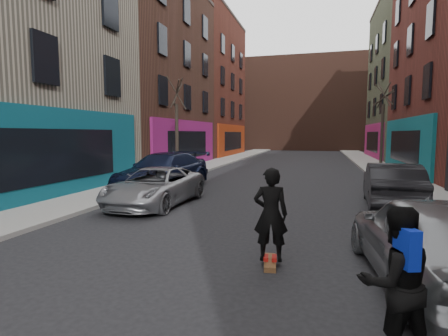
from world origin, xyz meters
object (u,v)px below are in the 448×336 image
Objects in this scene: parked_right_end at (392,185)px; skateboarder at (271,214)px; pedestrian at (395,282)px; skateboard at (270,262)px; tree_right_far at (383,119)px; parked_left_end at (163,171)px; parked_left_far at (156,186)px; parked_right_far at (431,240)px; tree_left_far at (177,119)px.

skateboarder reaches higher than parked_right_end.
skateboarder reaches higher than pedestrian.
pedestrian is at bearing -62.04° from skateboard.
tree_right_far is 1.19× the size of parked_left_end.
parked_left_far is 8.85m from parked_right_far.
tree_left_far is 17.02m from parked_right_far.
parked_right_end is at bearing -120.11° from pedestrian.
parked_right_far is (7.37, -4.89, 0.12)m from parked_left_far.
pedestrian is (1.72, -2.41, 0.83)m from skateboard.
skateboard is at bearing -10.98° from parked_right_far.
tree_left_far is at bearing -58.40° from parked_right_far.
skateboard is (4.71, -4.64, -0.61)m from parked_left_far.
parked_left_far is 6.62m from skateboarder.
tree_right_far is at bearing -111.91° from skateboarder.
pedestrian is (-0.95, -2.15, 0.09)m from parked_right_far.
parked_right_end is (10.78, -6.68, -2.62)m from tree_left_far.
tree_left_far is 6.19m from parked_left_end.
skateboard is at bearing -43.20° from parked_left_far.
parked_left_end is at bearing -4.19° from parked_right_end.
parked_left_end is 3.29× the size of pedestrian.
parked_left_end reaches higher than parked_right_far.
tree_right_far reaches higher than skateboarder.
tree_right_far is 1.48× the size of parked_right_far.
tree_left_far is 1.36× the size of parked_left_far.
parked_right_far is (-2.25, -19.42, -2.75)m from tree_right_far.
tree_left_far reaches higher than parked_right_far.
tree_right_far is (12.40, 6.00, 0.15)m from tree_left_far.
tree_left_far is 1.14× the size of parked_left_end.
skateboarder is (-2.67, 0.26, 0.21)m from parked_right_far.
parked_left_far is at bearing -71.95° from tree_left_far.
skateboarder is (5.89, -7.75, 0.17)m from parked_left_end.
tree_right_far is 17.66m from parked_left_far.
tree_left_far is at bearing -79.49° from pedestrian.
parked_left_end is at bearing 119.68° from skateboard.
parked_right_end is 7.27m from skateboarder.
parked_left_far reaches higher than skateboard.
tree_right_far reaches higher than parked_left_end.
skateboard is (5.89, -7.75, -0.78)m from parked_left_end.
parked_right_far is at bearing 88.37° from parked_right_end.
parked_right_end is 2.57× the size of skateboarder.
parked_right_far is 2.35m from pedestrian.
tree_left_far is 3.73× the size of pedestrian.
parked_left_end is 1.24× the size of parked_right_end.
parked_right_far is at bearing -32.20° from parked_left_far.
tree_right_far is at bearing -93.62° from parked_right_end.
pedestrian is at bearing 60.69° from parked_right_far.
tree_right_far reaches higher than parked_left_far.
skateboarder reaches higher than skateboard.
tree_left_far reaches higher than pedestrian.
tree_left_far is 15.50m from skateboard.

